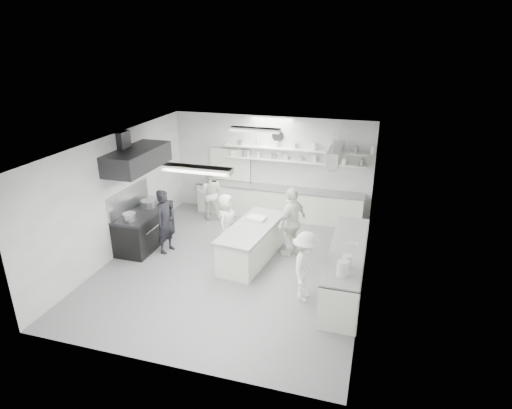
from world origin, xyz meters
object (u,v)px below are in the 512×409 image
(stove, at_px, (144,229))
(back_counter, at_px, (278,203))
(cook_back, at_px, (210,193))
(cook_stove, at_px, (166,221))
(prep_island, at_px, (252,244))
(right_counter, at_px, (346,268))

(stove, xyz_separation_m, back_counter, (2.90, 2.80, 0.01))
(cook_back, bearing_deg, cook_stove, 70.49)
(prep_island, distance_m, cook_stove, 2.25)
(back_counter, relative_size, cook_stove, 3.03)
(cook_stove, height_order, cook_back, cook_stove)
(prep_island, xyz_separation_m, cook_back, (-1.94, 2.11, 0.37))
(stove, bearing_deg, cook_stove, -11.75)
(back_counter, bearing_deg, cook_stove, -126.48)
(back_counter, relative_size, prep_island, 2.20)
(stove, relative_size, prep_island, 0.79)
(stove, height_order, cook_stove, cook_stove)
(prep_island, distance_m, cook_back, 2.89)
(stove, bearing_deg, prep_island, 1.11)
(stove, distance_m, right_counter, 5.28)
(right_counter, relative_size, prep_island, 1.45)
(right_counter, distance_m, cook_stove, 4.57)
(stove, relative_size, cook_stove, 1.09)
(back_counter, relative_size, right_counter, 1.52)
(stove, distance_m, back_counter, 4.03)
(stove, height_order, cook_back, cook_back)
(back_counter, xyz_separation_m, prep_island, (0.02, -2.74, -0.04))
(stove, distance_m, prep_island, 2.92)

